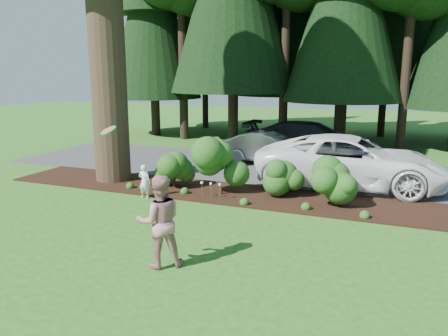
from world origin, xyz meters
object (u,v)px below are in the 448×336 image
at_px(adult, 160,221).
at_px(car_silver_wagon, 271,148).
at_px(child, 145,182).
at_px(frisbee, 108,130).
at_px(car_white_suv, 351,161).
at_px(car_dark_suv, 312,141).

bearing_deg(adult, car_silver_wagon, -122.07).
height_order(child, frisbee, frisbee).
relative_size(car_silver_wagon, adult, 2.18).
bearing_deg(car_white_suv, car_dark_suv, 24.65).
xyz_separation_m(car_white_suv, frisbee, (-7.06, -3.69, 1.16)).
bearing_deg(car_white_suv, adult, 157.80).
relative_size(car_dark_suv, child, 5.48).
height_order(car_white_suv, child, car_white_suv).
distance_m(car_white_suv, child, 6.89).
relative_size(car_white_suv, adult, 3.34).
relative_size(car_white_suv, car_dark_suv, 1.06).
xyz_separation_m(car_white_suv, child, (-5.75, -3.78, -0.36)).
xyz_separation_m(child, adult, (2.93, -4.09, 0.40)).
bearing_deg(frisbee, child, -3.54).
xyz_separation_m(car_silver_wagon, car_dark_suv, (1.47, 1.40, 0.18)).
bearing_deg(child, frisbee, -4.51).
height_order(child, adult, adult).
distance_m(car_silver_wagon, car_dark_suv, 2.04).
relative_size(child, frisbee, 1.90).
relative_size(child, adult, 0.57).
distance_m(car_white_suv, car_dark_suv, 4.62).
bearing_deg(car_silver_wagon, car_white_suv, -120.09).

